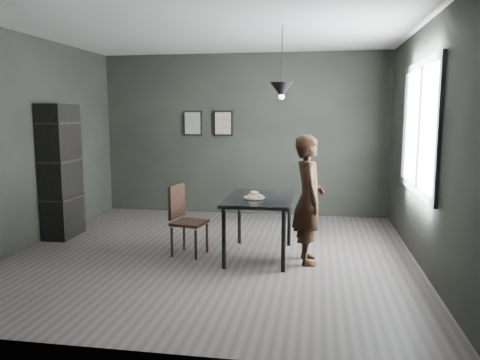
% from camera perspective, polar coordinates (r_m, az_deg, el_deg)
% --- Properties ---
extents(ground, '(5.00, 5.00, 0.00)m').
position_cam_1_polar(ground, '(6.03, -3.40, -8.96)').
color(ground, '#36312F').
rests_on(ground, ground).
extents(back_wall, '(5.00, 0.10, 2.80)m').
position_cam_1_polar(back_wall, '(8.23, 0.39, 5.53)').
color(back_wall, black).
rests_on(back_wall, ground).
extents(ceiling, '(5.00, 5.00, 0.02)m').
position_cam_1_polar(ceiling, '(5.86, -3.64, 18.23)').
color(ceiling, silver).
rests_on(ceiling, ground).
extents(window_assembly, '(0.04, 1.96, 1.56)m').
position_cam_1_polar(window_assembly, '(5.94, 21.01, 5.95)').
color(window_assembly, white).
rests_on(window_assembly, ground).
extents(cafe_table, '(0.80, 1.20, 0.75)m').
position_cam_1_polar(cafe_table, '(5.77, 2.37, -2.87)').
color(cafe_table, black).
rests_on(cafe_table, ground).
extents(white_plate, '(0.23, 0.23, 0.01)m').
position_cam_1_polar(white_plate, '(5.64, 1.76, -2.24)').
color(white_plate, white).
rests_on(white_plate, cafe_table).
extents(donut_pile, '(0.19, 0.19, 0.08)m').
position_cam_1_polar(donut_pile, '(5.63, 1.76, -1.88)').
color(donut_pile, '#F7E4C0').
rests_on(donut_pile, white_plate).
extents(woman, '(0.45, 0.61, 1.53)m').
position_cam_1_polar(woman, '(5.58, 8.36, -2.35)').
color(woman, black).
rests_on(woman, ground).
extents(wood_chair, '(0.45, 0.45, 0.89)m').
position_cam_1_polar(wood_chair, '(5.93, -6.88, -4.27)').
color(wood_chair, black).
rests_on(wood_chair, ground).
extents(shelf_unit, '(0.38, 0.64, 1.90)m').
position_cam_1_polar(shelf_unit, '(7.15, -21.01, 0.99)').
color(shelf_unit, black).
rests_on(shelf_unit, ground).
extents(pendant_lamp, '(0.28, 0.28, 0.86)m').
position_cam_1_polar(pendant_lamp, '(5.74, 5.10, 10.89)').
color(pendant_lamp, black).
rests_on(pendant_lamp, ground).
extents(framed_print_left, '(0.34, 0.04, 0.44)m').
position_cam_1_polar(framed_print_left, '(8.38, -5.78, 6.90)').
color(framed_print_left, black).
rests_on(framed_print_left, ground).
extents(framed_print_right, '(0.34, 0.04, 0.44)m').
position_cam_1_polar(framed_print_right, '(8.25, -2.06, 6.92)').
color(framed_print_right, black).
rests_on(framed_print_right, ground).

